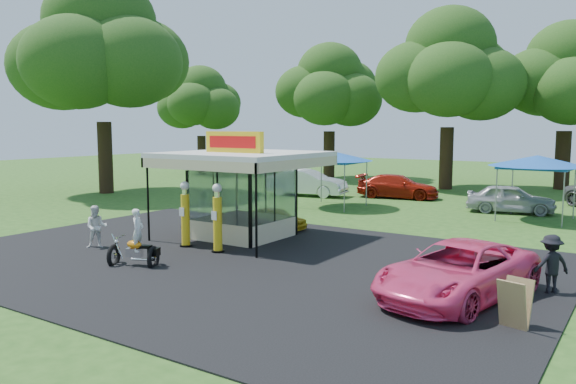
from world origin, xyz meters
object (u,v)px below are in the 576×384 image
object	(u,v)px
bg_car_a	(307,183)
spectator_east_a	(551,264)
pink_sedan	(458,271)
gas_station_kiosk	(243,193)
bg_car_c	(511,199)
bg_car_b	(398,186)
kiosk_car	(275,218)
a_frame_sign	(515,304)
spectator_west	(96,227)
gas_pump_left	(185,216)
tent_west	(332,156)
tent_east	(537,161)
gas_pump_right	(218,220)
motorcycle	(136,243)

from	to	relation	value
bg_car_a	spectator_east_a	bearing A→B (deg)	-140.62
pink_sedan	spectator_east_a	distance (m)	2.60
pink_sedan	bg_car_a	xyz separation A→B (m)	(-14.40, 16.16, 0.11)
gas_station_kiosk	bg_car_c	xyz separation A→B (m)	(7.34, 12.59, -1.05)
bg_car_b	bg_car_c	size ratio (longest dim) A/B	1.16
kiosk_car	a_frame_sign	bearing A→B (deg)	-121.91
gas_station_kiosk	spectator_west	distance (m)	5.54
a_frame_sign	bg_car_c	distance (m)	17.68
pink_sedan	gas_pump_left	bearing A→B (deg)	-171.53
bg_car_a	a_frame_sign	bearing A→B (deg)	-146.86
spectator_west	tent_west	xyz separation A→B (m)	(1.97, 13.85, 1.98)
tent_east	a_frame_sign	bearing A→B (deg)	-81.65
gas_pump_right	tent_east	world-z (taller)	tent_east
bg_car_c	tent_east	distance (m)	3.01
gas_station_kiosk	motorcycle	bearing A→B (deg)	-89.74
spectator_west	bg_car_a	world-z (taller)	bg_car_a
spectator_west	bg_car_b	size ratio (longest dim) A/B	0.31
a_frame_sign	kiosk_car	distance (m)	13.05
gas_station_kiosk	spectator_east_a	distance (m)	11.43
pink_sedan	tent_west	xyz separation A→B (m)	(-10.66, 12.68, 2.03)
pink_sedan	spectator_west	size ratio (longest dim) A/B	3.34
kiosk_car	tent_west	xyz separation A→B (m)	(-1.26, 7.25, 2.27)
gas_pump_right	tent_west	world-z (taller)	tent_west
tent_west	motorcycle	bearing A→B (deg)	-85.08
motorcycle	pink_sedan	distance (m)	9.64
bg_car_a	bg_car_b	xyz separation A→B (m)	(5.23, 2.12, -0.11)
gas_pump_left	spectator_east_a	world-z (taller)	gas_pump_left
kiosk_car	tent_west	bearing A→B (deg)	9.83
gas_station_kiosk	spectator_east_a	size ratio (longest dim) A/B	3.43
gas_pump_left	spectator_west	distance (m)	3.20
gas_pump_right	motorcycle	world-z (taller)	gas_pump_right
gas_pump_left	bg_car_c	bearing A→B (deg)	62.11
gas_pump_left	gas_pump_right	xyz separation A→B (m)	(1.57, -0.06, 0.01)
a_frame_sign	bg_car_a	world-z (taller)	bg_car_a
gas_pump_right	spectator_east_a	distance (m)	10.45
tent_east	spectator_west	bearing A→B (deg)	-128.18
a_frame_sign	spectator_east_a	world-z (taller)	spectator_east_a
gas_pump_left	a_frame_sign	distance (m)	11.95
gas_pump_left	a_frame_sign	world-z (taller)	gas_pump_left
pink_sedan	a_frame_sign	bearing A→B (deg)	-28.86
a_frame_sign	spectator_east_a	xyz separation A→B (m)	(0.22, 3.26, 0.23)
spectator_west	bg_car_c	distance (m)	20.00
spectator_west	bg_car_b	xyz separation A→B (m)	(3.46, 19.45, -0.06)
gas_station_kiosk	tent_east	bearing A→B (deg)	51.10
gas_pump_right	spectator_east_a	bearing A→B (deg)	6.34
gas_pump_left	pink_sedan	size ratio (longest dim) A/B	0.46
gas_pump_right	pink_sedan	bearing A→B (deg)	-4.31
tent_west	kiosk_car	bearing A→B (deg)	-80.17
gas_pump_left	spectator_east_a	size ratio (longest dim) A/B	1.53
gas_pump_left	a_frame_sign	xyz separation A→B (m)	(11.73, -2.17, -0.60)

